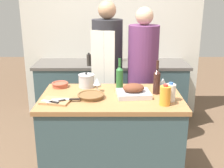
{
  "coord_description": "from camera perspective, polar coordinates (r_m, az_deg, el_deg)",
  "views": [
    {
      "loc": [
        0.01,
        -2.43,
        1.8
      ],
      "look_at": [
        0.0,
        0.11,
        1.0
      ],
      "focal_mm": 45.0,
      "sensor_mm": 36.0,
      "label": 1
    }
  ],
  "objects": [
    {
      "name": "knife_paring",
      "position": [
        2.45,
        -12.18,
        -3.53
      ],
      "size": [
        0.16,
        0.09,
        0.01
      ],
      "color": "#B7B7BC",
      "rests_on": "cutting_board"
    },
    {
      "name": "wine_glass_right",
      "position": [
        2.72,
        10.45,
        0.43
      ],
      "size": [
        0.07,
        0.07,
        0.13
      ],
      "color": "silver",
      "rests_on": "kitchen_island"
    },
    {
      "name": "knife_bread",
      "position": [
        2.45,
        -10.98,
        -3.44
      ],
      "size": [
        0.16,
        0.09,
        0.01
      ],
      "color": "#B7B7BC",
      "rests_on": "cutting_board"
    },
    {
      "name": "knife_chef",
      "position": [
        2.47,
        -9.01,
        -3.09
      ],
      "size": [
        0.25,
        0.05,
        0.01
      ],
      "color": "#B7B7BC",
      "rests_on": "cutting_board"
    },
    {
      "name": "person_cook_guest",
      "position": [
        3.27,
        6.39,
        2.06
      ],
      "size": [
        0.35,
        0.35,
        1.68
      ],
      "rotation": [
        0.0,
        0.0,
        0.19
      ],
      "color": "beige",
      "rests_on": "ground_plane"
    },
    {
      "name": "person_cook_aproned",
      "position": [
        3.32,
        -0.8,
        3.07
      ],
      "size": [
        0.36,
        0.38,
        1.75
      ],
      "rotation": [
        0.0,
        0.0,
        -0.29
      ],
      "color": "beige",
      "rests_on": "ground_plane"
    },
    {
      "name": "back_wall",
      "position": [
        4.23,
        0.06,
        10.45
      ],
      "size": [
        2.64,
        0.1,
        2.55
      ],
      "color": "silver",
      "rests_on": "ground_plane"
    },
    {
      "name": "wicker_basket",
      "position": [
        2.54,
        -4.14,
        -2.36
      ],
      "size": [
        0.24,
        0.24,
        0.04
      ],
      "color": "brown",
      "rests_on": "kitchen_island"
    },
    {
      "name": "stand_mixer",
      "position": [
        3.97,
        4.96,
        6.09
      ],
      "size": [
        0.18,
        0.14,
        0.29
      ],
      "color": "silver",
      "rests_on": "back_counter"
    },
    {
      "name": "roasting_pan",
      "position": [
        2.57,
        4.54,
        -1.51
      ],
      "size": [
        0.32,
        0.26,
        0.12
      ],
      "color": "#BCBCC1",
      "rests_on": "kitchen_island"
    },
    {
      "name": "wine_bottle_dark",
      "position": [
        2.64,
        9.24,
        0.65
      ],
      "size": [
        0.06,
        0.06,
        0.32
      ],
      "color": "#381E19",
      "rests_on": "kitchen_island"
    },
    {
      "name": "wine_glass_left",
      "position": [
        2.68,
        -2.9,
        0.43
      ],
      "size": [
        0.07,
        0.07,
        0.13
      ],
      "color": "silver",
      "rests_on": "kitchen_island"
    },
    {
      "name": "mixing_bowl",
      "position": [
        2.87,
        -10.34,
        -0.09
      ],
      "size": [
        0.16,
        0.16,
        0.05
      ],
      "color": "#A84C38",
      "rests_on": "kitchen_island"
    },
    {
      "name": "juice_jug",
      "position": [
        2.39,
        10.89,
        -2.32
      ],
      "size": [
        0.09,
        0.09,
        0.18
      ],
      "color": "orange",
      "rests_on": "kitchen_island"
    },
    {
      "name": "milk_jug",
      "position": [
        2.49,
        11.95,
        -1.72
      ],
      "size": [
        0.09,
        0.09,
        0.17
      ],
      "color": "white",
      "rests_on": "kitchen_island"
    },
    {
      "name": "kitchen_island",
      "position": [
        2.78,
        -0.01,
        -11.34
      ],
      "size": [
        1.29,
        0.75,
        0.92
      ],
      "color": "#3D565B",
      "rests_on": "ground_plane"
    },
    {
      "name": "back_counter",
      "position": [
        4.08,
        0.05,
        -1.77
      ],
      "size": [
        2.14,
        0.6,
        0.89
      ],
      "color": "#3D565B",
      "rests_on": "ground_plane"
    },
    {
      "name": "stock_pot",
      "position": [
        2.83,
        -5.06,
        0.67
      ],
      "size": [
        0.16,
        0.16,
        0.15
      ],
      "color": "#B7B7BC",
      "rests_on": "kitchen_island"
    },
    {
      "name": "wine_bottle_green",
      "position": [
        2.77,
        1.71,
        1.51
      ],
      "size": [
        0.07,
        0.07,
        0.3
      ],
      "color": "#28662D",
      "rests_on": "kitchen_island"
    },
    {
      "name": "cutting_board",
      "position": [
        2.49,
        -11.2,
        -3.4
      ],
      "size": [
        0.27,
        0.22,
        0.02
      ],
      "color": "#AD7F51",
      "rests_on": "kitchen_island"
    },
    {
      "name": "condiment_bottle_short",
      "position": [
        4.07,
        1.64,
        5.84
      ],
      "size": [
        0.07,
        0.07,
        0.18
      ],
      "color": "#B28E2D",
      "rests_on": "back_counter"
    },
    {
      "name": "condiment_bottle_tall",
      "position": [
        3.79,
        -4.56,
        4.92
      ],
      "size": [
        0.06,
        0.06,
        0.17
      ],
      "color": "#332D28",
      "rests_on": "back_counter"
    },
    {
      "name": "condiment_bottle_extra",
      "position": [
        3.86,
        -0.53,
        5.04
      ],
      "size": [
        0.06,
        0.06,
        0.15
      ],
      "color": "#B28E2D",
      "rests_on": "back_counter"
    }
  ]
}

